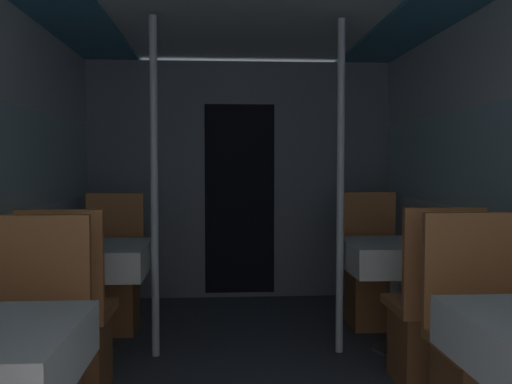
# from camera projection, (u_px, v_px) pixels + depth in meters

# --- Properties ---
(bulkhead_far) EXTENTS (2.77, 0.09, 2.17)m
(bulkhead_far) POSITION_uv_depth(u_px,v_px,m) (239.00, 181.00, 5.29)
(bulkhead_far) COLOR slate
(bulkhead_far) RESTS_ON ground_plane
(dining_table_left_1) EXTENTS (0.69, 0.69, 0.73)m
(dining_table_left_1) POSITION_uv_depth(u_px,v_px,m) (94.00, 263.00, 3.63)
(dining_table_left_1) COLOR #4C4C51
(dining_table_left_1) RESTS_ON ground_plane
(chair_left_near_1) EXTENTS (0.44, 0.44, 1.01)m
(chair_left_near_1) POSITION_uv_depth(u_px,v_px,m) (70.00, 339.00, 3.05)
(chair_left_near_1) COLOR #9C5B31
(chair_left_near_1) RESTS_ON ground_plane
(chair_left_far_1) EXTENTS (0.44, 0.44, 1.01)m
(chair_left_far_1) POSITION_uv_depth(u_px,v_px,m) (112.00, 289.00, 4.24)
(chair_left_far_1) COLOR #9C5B31
(chair_left_far_1) RESTS_ON ground_plane
(support_pole_left_1) EXTENTS (0.05, 0.05, 2.17)m
(support_pole_left_1) POSITION_uv_depth(u_px,v_px,m) (154.00, 188.00, 3.63)
(support_pole_left_1) COLOR silver
(support_pole_left_1) RESTS_ON ground_plane
(chair_right_far_0) EXTENTS (0.44, 0.44, 1.01)m
(chair_right_far_0) POSITION_uv_depth(u_px,v_px,m) (483.00, 374.00, 2.55)
(chair_right_far_0) COLOR #9C5B31
(chair_right_far_0) RESTS_ON ground_plane
(dining_table_right_1) EXTENTS (0.69, 0.69, 0.73)m
(dining_table_right_1) POSITION_uv_depth(u_px,v_px,m) (398.00, 259.00, 3.76)
(dining_table_right_1) COLOR #4C4C51
(dining_table_right_1) RESTS_ON ground_plane
(chair_right_near_1) EXTENTS (0.44, 0.44, 1.01)m
(chair_right_near_1) POSITION_uv_depth(u_px,v_px,m) (431.00, 332.00, 3.18)
(chair_right_near_1) COLOR #9C5B31
(chair_right_near_1) RESTS_ON ground_plane
(chair_right_far_1) EXTENTS (0.44, 0.44, 1.01)m
(chair_right_far_1) POSITION_uv_depth(u_px,v_px,m) (373.00, 286.00, 4.37)
(chair_right_far_1) COLOR #9C5B31
(chair_right_far_1) RESTS_ON ground_plane
(support_pole_right_1) EXTENTS (0.05, 0.05, 2.17)m
(support_pole_right_1) POSITION_uv_depth(u_px,v_px,m) (340.00, 188.00, 3.71)
(support_pole_right_1) COLOR silver
(support_pole_right_1) RESTS_ON ground_plane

